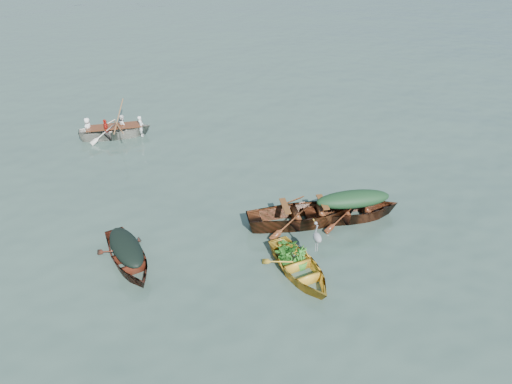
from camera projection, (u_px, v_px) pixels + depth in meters
ground at (286, 238)px, 15.49m from camera, size 140.00×140.00×0.00m
yellow_dinghy at (299, 274)px, 14.08m from camera, size 2.03×3.60×0.93m
dark_covered_boat at (129, 264)px, 14.46m from camera, size 2.21×3.92×0.93m
green_tarp_boat at (351, 218)px, 16.40m from camera, size 4.56×1.85×1.04m
open_wooden_boat at (303, 224)px, 16.14m from camera, size 5.21×2.10×1.23m
rowed_boat at (116, 137)px, 21.55m from camera, size 4.29×1.54×1.00m
dark_tarp_cover at (126, 246)px, 14.10m from camera, size 1.21×2.16×0.40m
green_tarp_cover at (353, 199)px, 15.98m from camera, size 2.51×1.02×0.52m
thwart_benches at (304, 208)px, 15.81m from camera, size 2.62×1.21×0.04m
heron at (317, 242)px, 13.83m from camera, size 0.34×0.44×0.92m
dinghy_weeds at (291, 242)px, 14.10m from camera, size 0.84×1.01×0.60m
rowers at (113, 118)px, 21.08m from camera, size 3.02×1.33×0.76m
oars at (114, 126)px, 21.27m from camera, size 0.77×2.63×0.06m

